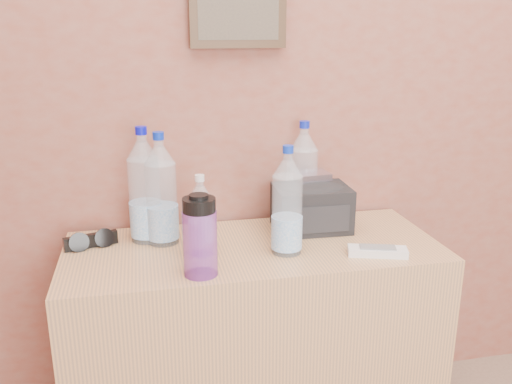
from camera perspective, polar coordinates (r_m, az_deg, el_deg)
picture_frame at (r=1.75m, az=-1.93°, el=19.00°), size 0.30×0.03×0.25m
dresser at (r=1.81m, az=-0.24°, el=-16.02°), size 1.13×0.47×0.70m
pet_large_a at (r=1.65m, az=-9.93°, el=-0.31°), size 0.09×0.09×0.34m
pet_large_b at (r=1.67m, az=-11.63°, el=0.08°), size 0.10×0.10×0.35m
pet_large_c at (r=1.81m, az=4.98°, el=1.45°), size 0.09×0.09×0.34m
pet_large_d at (r=1.55m, az=3.30°, el=-1.53°), size 0.09×0.09×0.32m
pet_small at (r=1.56m, az=-5.82°, el=-2.94°), size 0.07×0.07×0.24m
nalgene_bottle at (r=1.43m, az=-5.93°, el=-4.61°), size 0.09×0.09×0.22m
sunglasses at (r=1.70m, az=-16.99°, el=-4.92°), size 0.17×0.10×0.04m
ac_remote at (r=1.61m, az=12.67°, el=-6.13°), size 0.18×0.10×0.02m
toiletry_bag at (r=1.76m, az=5.86°, el=-1.40°), size 0.24×0.18×0.16m
foil_packet at (r=1.76m, az=5.83°, el=1.75°), size 0.12×0.10×0.02m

